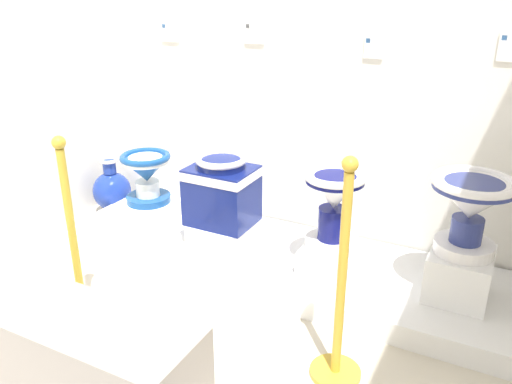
{
  "coord_description": "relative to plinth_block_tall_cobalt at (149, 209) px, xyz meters",
  "views": [
    {
      "loc": [
        2.74,
        0.29,
        1.6
      ],
      "look_at": [
        1.47,
        2.74,
        0.47
      ],
      "focal_mm": 36.83,
      "sensor_mm": 36.0,
      "label": 1
    }
  ],
  "objects": [
    {
      "name": "plinth_block_rightmost",
      "position": [
        1.96,
        -0.05,
        0.07
      ],
      "size": [
        0.29,
        0.33,
        0.24
      ],
      "primitive_type": "cube",
      "color": "white",
      "rests_on": "display_platform"
    },
    {
      "name": "plinth_block_central_ornate",
      "position": [
        0.63,
        -0.1,
        0.02
      ],
      "size": [
        0.32,
        0.34,
        0.14
      ],
      "primitive_type": "cube",
      "color": "white",
      "rests_on": "display_platform"
    },
    {
      "name": "stanchion_post_near_right",
      "position": [
        1.57,
        -0.74,
        0.16
      ],
      "size": [
        0.22,
        0.22,
        1.0
      ],
      "color": "gold",
      "rests_on": "ground_plane"
    },
    {
      "name": "museum_bench",
      "position": [
        0.74,
        -1.34,
        0.03
      ],
      "size": [
        0.97,
        0.36,
        0.4
      ],
      "primitive_type": "cube",
      "color": "gray",
      "rests_on": "ground_plane"
    },
    {
      "name": "antique_toilet_squat_floral",
      "position": [
        1.3,
        -0.09,
        0.35
      ],
      "size": [
        0.33,
        0.33,
        0.43
      ],
      "color": "white",
      "rests_on": "plinth_block_squat_floral"
    },
    {
      "name": "plinth_block_squat_floral",
      "position": [
        1.3,
        -0.09,
        0.01
      ],
      "size": [
        0.29,
        0.31,
        0.13
      ],
      "primitive_type": "cube",
      "color": "white",
      "rests_on": "display_platform"
    },
    {
      "name": "plinth_block_tall_cobalt",
      "position": [
        0.0,
        0.0,
        0.0
      ],
      "size": [
        0.36,
        0.32,
        0.1
      ],
      "primitive_type": "cube",
      "color": "white",
      "rests_on": "display_platform"
    },
    {
      "name": "antique_toilet_tall_cobalt",
      "position": [
        0.0,
        0.0,
        0.26
      ],
      "size": [
        0.32,
        0.32,
        0.33
      ],
      "color": "navy",
      "rests_on": "plinth_block_tall_cobalt"
    },
    {
      "name": "info_placard_first",
      "position": [
        -0.01,
        0.35,
        1.1
      ],
      "size": [
        0.13,
        0.01,
        0.12
      ],
      "color": "white"
    },
    {
      "name": "display_platform",
      "position": [
        0.97,
        -0.05,
        -0.11
      ],
      "size": [
        2.67,
        0.78,
        0.12
      ],
      "primitive_type": "cube",
      "color": "white",
      "rests_on": "ground_plane"
    },
    {
      "name": "info_placard_third",
      "position": [
        1.33,
        0.35,
        1.08
      ],
      "size": [
        0.1,
        0.01,
        0.12
      ],
      "color": "white"
    },
    {
      "name": "decorative_vase_spare",
      "position": [
        -0.44,
        0.13,
        0.0
      ],
      "size": [
        0.27,
        0.27,
        0.42
      ],
      "color": "white",
      "rests_on": "ground_plane"
    },
    {
      "name": "info_placard_fourth",
      "position": [
        2.0,
        0.35,
        1.12
      ],
      "size": [
        0.12,
        0.01,
        0.14
      ],
      "color": "white"
    },
    {
      "name": "stanchion_post_near_left",
      "position": [
        0.29,
        -0.92,
        0.13
      ],
      "size": [
        0.23,
        0.23,
        0.95
      ],
      "color": "gold",
      "rests_on": "ground_plane"
    },
    {
      "name": "antique_toilet_rightmost",
      "position": [
        1.96,
        -0.05,
        0.45
      ],
      "size": [
        0.39,
        0.39,
        0.39
      ],
      "color": "white",
      "rests_on": "plinth_block_rightmost"
    },
    {
      "name": "antique_toilet_central_ornate",
      "position": [
        0.63,
        -0.1,
        0.3
      ],
      "size": [
        0.38,
        0.31,
        0.41
      ],
      "color": "navy",
      "rests_on": "plinth_block_central_ornate"
    },
    {
      "name": "info_placard_second",
      "position": [
        0.6,
        0.35,
        1.12
      ],
      "size": [
        0.13,
        0.01,
        0.12
      ],
      "color": "white"
    }
  ]
}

